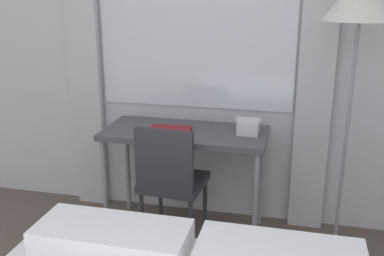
{
  "coord_description": "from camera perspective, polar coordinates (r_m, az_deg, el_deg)",
  "views": [
    {
      "loc": [
        0.44,
        0.06,
        1.7
      ],
      "look_at": [
        -0.14,
        2.49,
        0.91
      ],
      "focal_mm": 42.0,
      "sensor_mm": 36.0,
      "label": 1
    }
  ],
  "objects": [
    {
      "name": "desk_chair",
      "position": [
        2.97,
        -2.74,
        -6.34
      ],
      "size": [
        0.43,
        0.43,
        0.87
      ],
      "rotation": [
        0.0,
        0.0,
        -0.07
      ],
      "color": "#333338",
      "rests_on": "ground_plane"
    },
    {
      "name": "wall_back_with_window",
      "position": [
        3.22,
        4.86,
        11.25
      ],
      "size": [
        4.76,
        0.13,
        2.7
      ],
      "color": "silver",
      "rests_on": "ground_plane"
    },
    {
      "name": "telephone",
      "position": [
        3.02,
        7.17,
        0.16
      ],
      "size": [
        0.16,
        0.15,
        0.11
      ],
      "color": "silver",
      "rests_on": "desk"
    },
    {
      "name": "book",
      "position": [
        3.04,
        -2.81,
        -0.29
      ],
      "size": [
        0.29,
        0.21,
        0.02
      ],
      "rotation": [
        0.0,
        0.0,
        0.09
      ],
      "color": "maroon",
      "rests_on": "desk"
    },
    {
      "name": "standing_lamp",
      "position": [
        2.83,
        20.55,
        13.95
      ],
      "size": [
        0.42,
        0.42,
        1.8
      ],
      "color": "#4C4C51",
      "rests_on": "ground_plane"
    },
    {
      "name": "desk",
      "position": [
        3.1,
        -0.9,
        -1.6
      ],
      "size": [
        1.12,
        0.51,
        0.76
      ],
      "color": "#4C4C51",
      "rests_on": "ground_plane"
    }
  ]
}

